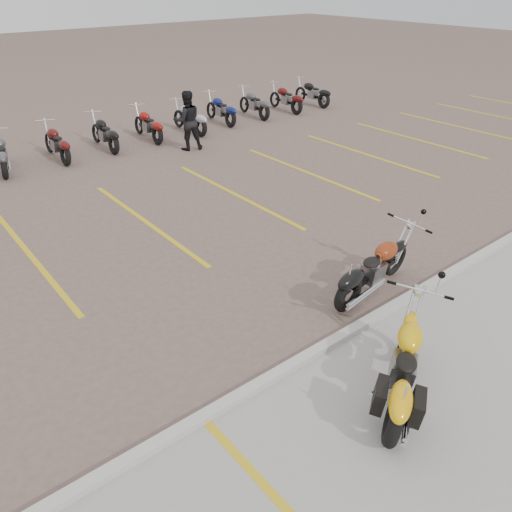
{
  "coord_description": "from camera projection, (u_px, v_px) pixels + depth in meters",
  "views": [
    {
      "loc": [
        -4.72,
        -6.13,
        5.28
      ],
      "look_at": [
        0.22,
        0.02,
        0.75
      ],
      "focal_mm": 35.0,
      "sensor_mm": 36.0,
      "label": 1
    }
  ],
  "objects": [
    {
      "name": "bg_bike_row",
      "position": [
        102.0,
        132.0,
        16.74
      ],
      "size": [
        20.65,
        2.06,
        1.1
      ],
      "color": "black",
      "rests_on": "ground"
    },
    {
      "name": "ground",
      "position": [
        247.0,
        295.0,
        9.33
      ],
      "size": [
        100.0,
        100.0,
        0.0
      ],
      "primitive_type": "plane",
      "color": "#6E584E",
      "rests_on": "ground"
    },
    {
      "name": "flame_cruiser",
      "position": [
        370.0,
        271.0,
        9.16
      ],
      "size": [
        2.3,
        0.49,
        0.95
      ],
      "rotation": [
        0.1,
        0.0,
        0.14
      ],
      "color": "black",
      "rests_on": "ground"
    },
    {
      "name": "yellow_cruiser",
      "position": [
        398.0,
        371.0,
        6.86
      ],
      "size": [
        2.1,
        1.4,
        0.98
      ],
      "rotation": [
        0.11,
        0.0,
        0.56
      ],
      "color": "black",
      "rests_on": "ground"
    },
    {
      "name": "concrete_apron",
      "position": [
        466.0,
        451.0,
        6.29
      ],
      "size": [
        60.0,
        5.0,
        0.01
      ],
      "primitive_type": "cube",
      "color": "#9E9B93",
      "rests_on": "ground"
    },
    {
      "name": "person_b",
      "position": [
        187.0,
        121.0,
        16.46
      ],
      "size": [
        1.12,
        0.98,
        1.93
      ],
      "primitive_type": "imported",
      "rotation": [
        0.0,
        0.0,
        2.83
      ],
      "color": "black",
      "rests_on": "ground"
    },
    {
      "name": "curb",
      "position": [
        324.0,
        347.0,
        7.95
      ],
      "size": [
        60.0,
        0.18,
        0.12
      ],
      "primitive_type": "cube",
      "color": "#ADAAA3",
      "rests_on": "ground"
    },
    {
      "name": "parking_stripes",
      "position": [
        146.0,
        222.0,
        12.04
      ],
      "size": [
        38.0,
        5.5,
        0.01
      ],
      "primitive_type": null,
      "color": "gold",
      "rests_on": "ground"
    }
  ]
}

